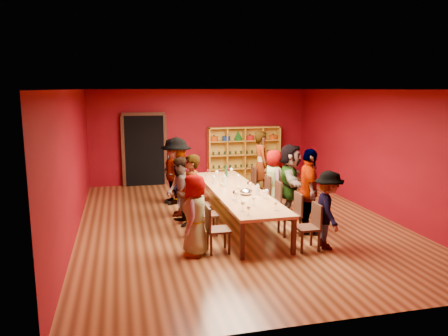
{
  "coord_description": "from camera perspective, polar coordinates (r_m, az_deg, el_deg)",
  "views": [
    {
      "loc": [
        -2.54,
        -9.31,
        3.02
      ],
      "look_at": [
        -0.15,
        0.65,
        1.15
      ],
      "focal_mm": 35.0,
      "sensor_mm": 36.0,
      "label": 1
    }
  ],
  "objects": [
    {
      "name": "room_shell",
      "position": [
        9.77,
        1.73,
        1.39
      ],
      "size": [
        7.1,
        9.1,
        3.04
      ],
      "color": "#572D17",
      "rests_on": "ground"
    },
    {
      "name": "tasting_table",
      "position": [
        9.92,
        1.7,
        -3.19
      ],
      "size": [
        1.1,
        4.5,
        0.75
      ],
      "color": "#BB804E",
      "rests_on": "ground"
    },
    {
      "name": "doorway",
      "position": [
        13.89,
        -10.35,
        2.32
      ],
      "size": [
        1.4,
        0.17,
        2.3
      ],
      "color": "black",
      "rests_on": "ground"
    },
    {
      "name": "shelving_unit",
      "position": [
        14.33,
        2.57,
        2.16
      ],
      "size": [
        2.4,
        0.4,
        1.8
      ],
      "color": "gold",
      "rests_on": "ground"
    },
    {
      "name": "chair_person_left_0",
      "position": [
        8.16,
        -1.33,
        -7.68
      ],
      "size": [
        0.42,
        0.42,
        0.89
      ],
      "color": "black",
      "rests_on": "ground"
    },
    {
      "name": "person_left_0",
      "position": [
        8.02,
        -3.81,
        -6.13
      ],
      "size": [
        0.62,
        0.82,
        1.5
      ],
      "primitive_type": "imported",
      "rotation": [
        0.0,
        0.0,
        -1.91
      ],
      "color": "#D28C94",
      "rests_on": "ground"
    },
    {
      "name": "chair_person_left_1",
      "position": [
        9.12,
        -2.7,
        -5.73
      ],
      "size": [
        0.42,
        0.42,
        0.89
      ],
      "color": "black",
      "rests_on": "ground"
    },
    {
      "name": "person_left_1",
      "position": [
        8.99,
        -4.38,
        -3.63
      ],
      "size": [
        0.58,
        0.71,
        1.71
      ],
      "primitive_type": "imported",
      "rotation": [
        0.0,
        0.0,
        -1.79
      ],
      "color": "#46464B",
      "rests_on": "ground"
    },
    {
      "name": "chair_person_left_2",
      "position": [
        9.85,
        -3.55,
        -4.52
      ],
      "size": [
        0.42,
        0.42,
        0.89
      ],
      "color": "black",
      "rests_on": "ground"
    },
    {
      "name": "person_left_2",
      "position": [
        9.73,
        -5.71,
        -3.08
      ],
      "size": [
        0.52,
        0.8,
        1.54
      ],
      "primitive_type": "imported",
      "rotation": [
        0.0,
        0.0,
        -1.42
      ],
      "color": "#5F91C5",
      "rests_on": "ground"
    },
    {
      "name": "chair_person_left_3",
      "position": [
        10.61,
        -4.3,
        -3.45
      ],
      "size": [
        0.42,
        0.42,
        0.89
      ],
      "color": "black",
      "rests_on": "ground"
    },
    {
      "name": "person_left_3",
      "position": [
        10.46,
        -6.21,
        -1.16
      ],
      "size": [
        0.79,
        1.31,
        1.89
      ],
      "primitive_type": "imported",
      "rotation": [
        0.0,
        0.0,
        -1.82
      ],
      "color": "tan",
      "rests_on": "ground"
    },
    {
      "name": "chair_person_left_4",
      "position": [
        11.7,
        -5.19,
        -2.16
      ],
      "size": [
        0.42,
        0.42,
        0.89
      ],
      "color": "black",
      "rests_on": "ground"
    },
    {
      "name": "person_left_4",
      "position": [
        11.6,
        -6.83,
        -0.82
      ],
      "size": [
        0.66,
        1.01,
        1.58
      ],
      "primitive_type": "imported",
      "rotation": [
        0.0,
        0.0,
        -1.3
      ],
      "color": "#C0818D",
      "rests_on": "ground"
    },
    {
      "name": "chair_person_right_0",
      "position": [
        8.47,
        11.31,
        -7.21
      ],
      "size": [
        0.42,
        0.42,
        0.89
      ],
      "color": "black",
      "rests_on": "ground"
    },
    {
      "name": "person_right_0",
      "position": [
        8.54,
        13.46,
        -5.35
      ],
      "size": [
        0.6,
        1.03,
        1.5
      ],
      "primitive_type": "imported",
      "rotation": [
        0.0,
        0.0,
        1.35
      ],
      "color": "#4E4E53",
      "rests_on": "ground"
    },
    {
      "name": "chair_person_right_1",
      "position": [
        9.23,
        9.03,
        -5.65
      ],
      "size": [
        0.42,
        0.42,
        0.89
      ],
      "color": "black",
      "rests_on": "ground"
    },
    {
      "name": "person_right_1",
      "position": [
        9.26,
        11.01,
        -3.06
      ],
      "size": [
        0.74,
        1.15,
        1.81
      ],
      "primitive_type": "imported",
      "rotation": [
        0.0,
        0.0,
        1.31
      ],
      "color": "#525257",
      "rests_on": "ground"
    },
    {
      "name": "chair_person_right_2",
      "position": [
        10.29,
        6.53,
        -3.92
      ],
      "size": [
        0.42,
        0.42,
        0.89
      ],
      "color": "black",
      "rests_on": "ground"
    },
    {
      "name": "person_right_2",
      "position": [
        10.34,
        8.63,
        -1.73
      ],
      "size": [
        1.04,
        1.69,
        1.76
      ],
      "primitive_type": "imported",
      "rotation": [
        0.0,
        0.0,
        1.19
      ],
      "color": "#BF808A",
      "rests_on": "ground"
    },
    {
      "name": "chair_person_right_3",
      "position": [
        10.98,
        5.19,
        -2.99
      ],
      "size": [
        0.42,
        0.42,
        0.89
      ],
      "color": "black",
      "rests_on": "ground"
    },
    {
      "name": "person_right_3",
      "position": [
        11.0,
        6.48,
        -1.57
      ],
      "size": [
        0.44,
        0.76,
        1.52
      ],
      "primitive_type": "imported",
      "rotation": [
        0.0,
        0.0,
        1.61
      ],
      "color": "#121832",
      "rests_on": "ground"
    },
    {
      "name": "chair_person_right_4",
      "position": [
        12.09,
        3.37,
        -1.73
      ],
      "size": [
        0.42,
        0.42,
        0.89
      ],
      "color": "black",
      "rests_on": "ground"
    },
    {
      "name": "person_right_4",
      "position": [
        12.1,
        4.87,
        0.42
      ],
      "size": [
        0.53,
        0.71,
        1.88
      ],
      "primitive_type": "imported",
      "rotation": [
        0.0,
        0.0,
        1.53
      ],
      "color": "#C38388",
      "rests_on": "ground"
    },
    {
      "name": "wine_glass_0",
      "position": [
        10.52,
        -1.3,
        -1.35
      ],
      "size": [
        0.08,
        0.08,
        0.19
      ],
      "color": "silver",
      "rests_on": "tasting_table"
    },
    {
      "name": "wine_glass_1",
      "position": [
        9.1,
        5.59,
        -3.12
      ],
      "size": [
        0.09,
        0.09,
        0.22
      ],
      "color": "silver",
      "rests_on": "tasting_table"
    },
    {
      "name": "wine_glass_2",
      "position": [
        9.38,
        1.94,
        -2.68
      ],
      "size": [
        0.09,
        0.09,
        0.22
      ],
      "color": "silver",
      "rests_on": "tasting_table"
    },
    {
      "name": "wine_glass_3",
      "position": [
        8.64,
        3.9,
        -4.02
      ],
      "size": [
        0.07,
        0.07,
        0.18
      ],
      "color": "silver",
      "rests_on": "tasting_table"
    },
    {
      "name": "wine_glass_4",
      "position": [
        10.75,
        1.89,
        -1.11
      ],
      "size": [
        0.08,
        0.08,
        0.19
      ],
      "color": "silver",
      "rests_on": "tasting_table"
    },
    {
      "name": "wine_glass_5",
      "position": [
        9.98,
        3.22,
        -2.02
      ],
      "size": [
        0.08,
        0.08,
        0.19
      ],
      "color": "silver",
      "rests_on": "tasting_table"
    },
    {
      "name": "wine_glass_6",
      "position": [
        9.2,
        5.22,
        -3.15
      ],
      "size": [
        0.07,
        0.07,
        0.18
      ],
      "color": "silver",
      "rests_on": "tasting_table"
    },
    {
      "name": "wine_glass_7",
      "position": [
        8.32,
        6.76,
        -4.65
      ],
      "size": [
        0.07,
        0.07,
        0.18
      ],
      "color": "silver",
      "rests_on": "tasting_table"
    },
    {
      "name": "wine_glass_8",
      "position": [
        11.12,
        -0.95,
        -0.6
      ],
      "size": [
        0.09,
        0.09,
        0.22
      ],
      "color": "silver",
      "rests_on": "tasting_table"
    },
    {
      "name": "wine_glass_9",
      "position": [
        11.65,
        0.63,
        -0.21
      ],
      "size": [
        0.07,
        0.07,
        0.19
      ],
      "color": "silver",
      "rests_on": "tasting_table"
    },
    {
      "name": "wine_glass_10",
      "position": [
        9.8,
        -0.29,
        -2.23
      ],
      "size": [
        0.08,
        0.08,
        0.19
      ],
      "color": "silver",
      "rests_on": "tasting_table"
    },
    {
      "name": "wine_glass_11",
      "position": [
        10.65,
        -1.36,
        -1.2
      ],
      "size": [
        0.08,
        0.08,
        0.19
      ],
      "color": "silver",
      "rests_on": "tasting_table"
    },
    {
      "name": "wine_glass_12",
      "position": [
        8.91,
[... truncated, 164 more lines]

